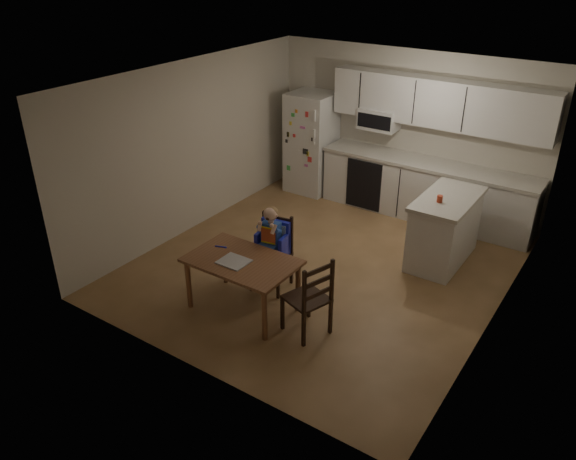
{
  "coord_description": "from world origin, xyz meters",
  "views": [
    {
      "loc": [
        3.27,
        -5.69,
        3.92
      ],
      "look_at": [
        -0.04,
        -0.79,
        0.87
      ],
      "focal_mm": 35.0,
      "sensor_mm": 36.0,
      "label": 1
    }
  ],
  "objects_px": {
    "refrigerator": "(311,143)",
    "red_cup": "(440,199)",
    "chair_side": "(312,295)",
    "kitchen_island": "(444,229)",
    "dining_table": "(242,267)",
    "chair_booster": "(273,239)"
  },
  "relations": [
    {
      "from": "red_cup",
      "to": "chair_booster",
      "type": "relative_size",
      "value": 0.08
    },
    {
      "from": "red_cup",
      "to": "chair_side",
      "type": "distance_m",
      "value": 2.31
    },
    {
      "from": "refrigerator",
      "to": "dining_table",
      "type": "height_order",
      "value": "refrigerator"
    },
    {
      "from": "refrigerator",
      "to": "red_cup",
      "type": "xyz_separation_m",
      "value": [
        2.76,
        -1.33,
        0.14
      ]
    },
    {
      "from": "refrigerator",
      "to": "dining_table",
      "type": "bearing_deg",
      "value": -70.17
    },
    {
      "from": "refrigerator",
      "to": "kitchen_island",
      "type": "relative_size",
      "value": 1.34
    },
    {
      "from": "refrigerator",
      "to": "dining_table",
      "type": "xyz_separation_m",
      "value": [
        1.28,
        -3.54,
        -0.27
      ]
    },
    {
      "from": "kitchen_island",
      "to": "dining_table",
      "type": "distance_m",
      "value": 2.88
    },
    {
      "from": "kitchen_island",
      "to": "chair_booster",
      "type": "relative_size",
      "value": 1.15
    },
    {
      "from": "refrigerator",
      "to": "dining_table",
      "type": "relative_size",
      "value": 1.36
    },
    {
      "from": "chair_booster",
      "to": "kitchen_island",
      "type": "bearing_deg",
      "value": 41.48
    },
    {
      "from": "dining_table",
      "to": "red_cup",
      "type": "bearing_deg",
      "value": 56.23
    },
    {
      "from": "refrigerator",
      "to": "dining_table",
      "type": "distance_m",
      "value": 3.78
    },
    {
      "from": "chair_side",
      "to": "kitchen_island",
      "type": "bearing_deg",
      "value": -175.05
    },
    {
      "from": "dining_table",
      "to": "chair_booster",
      "type": "relative_size",
      "value": 1.13
    },
    {
      "from": "kitchen_island",
      "to": "chair_side",
      "type": "relative_size",
      "value": 1.34
    },
    {
      "from": "kitchen_island",
      "to": "chair_booster",
      "type": "bearing_deg",
      "value": -130.16
    },
    {
      "from": "kitchen_island",
      "to": "red_cup",
      "type": "bearing_deg",
      "value": -102.15
    },
    {
      "from": "kitchen_island",
      "to": "dining_table",
      "type": "xyz_separation_m",
      "value": [
        -1.53,
        -2.44,
        0.11
      ]
    },
    {
      "from": "kitchen_island",
      "to": "red_cup",
      "type": "xyz_separation_m",
      "value": [
        -0.05,
        -0.22,
        0.51
      ]
    },
    {
      "from": "dining_table",
      "to": "chair_booster",
      "type": "bearing_deg",
      "value": 90.63
    },
    {
      "from": "refrigerator",
      "to": "red_cup",
      "type": "relative_size",
      "value": 18.59
    }
  ]
}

